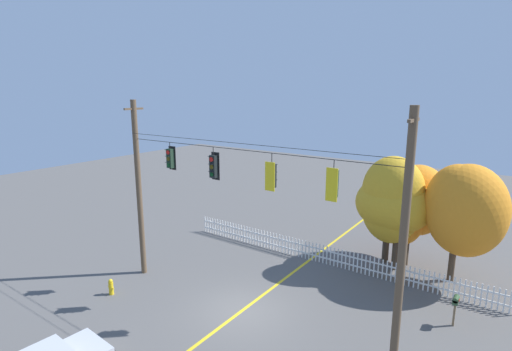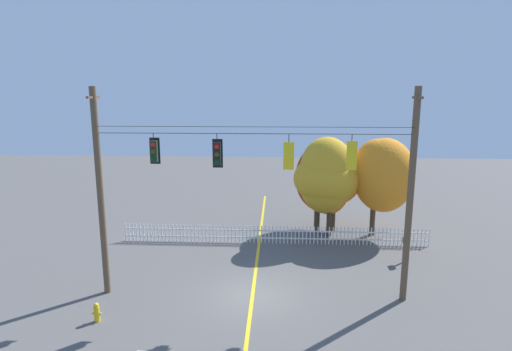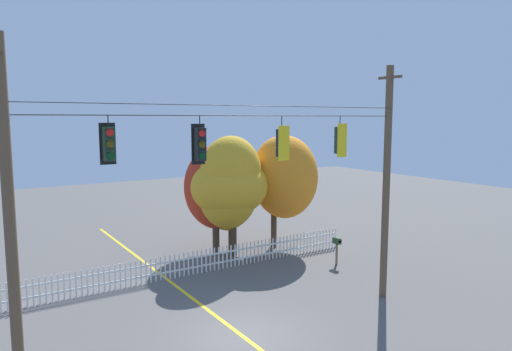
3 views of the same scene
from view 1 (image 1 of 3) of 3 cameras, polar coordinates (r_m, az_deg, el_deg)
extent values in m
plane|color=#565451|center=(18.32, -2.08, -19.15)|extent=(80.00, 80.00, 0.00)
cube|color=gold|center=(18.32, -2.08, -19.14)|extent=(0.16, 36.00, 0.01)
cylinder|color=brown|center=(20.91, -16.73, -2.05)|extent=(0.28, 0.28, 9.13)
cylinder|color=brown|center=(13.71, 20.62, -9.87)|extent=(0.28, 0.28, 9.13)
cube|color=brown|center=(20.32, -17.45, 9.28)|extent=(0.10, 1.10, 0.10)
cube|color=brown|center=(12.80, 22.02, 7.51)|extent=(0.10, 1.10, 0.10)
cylinder|color=black|center=(15.81, -2.28, 3.77)|extent=(12.95, 0.02, 0.02)
cylinder|color=black|center=(15.57, -2.85, 4.75)|extent=(12.95, 0.02, 0.02)
cylinder|color=black|center=(18.60, -12.49, 4.30)|extent=(0.03, 0.03, 0.31)
cube|color=black|center=(18.78, -12.11, 2.52)|extent=(0.43, 0.02, 1.12)
cube|color=#1E3323|center=(18.69, -12.40, 2.46)|extent=(0.30, 0.24, 0.90)
cylinder|color=red|center=(18.55, -12.75, 3.31)|extent=(0.20, 0.03, 0.20)
cube|color=#1E3323|center=(18.51, -12.87, 3.65)|extent=(0.22, 0.12, 0.06)
cylinder|color=#463B09|center=(18.60, -12.71, 2.40)|extent=(0.20, 0.03, 0.20)
cube|color=#1E3323|center=(18.55, -12.82, 2.73)|extent=(0.22, 0.12, 0.06)
cylinder|color=#073513|center=(18.65, -12.66, 1.49)|extent=(0.20, 0.03, 0.20)
cube|color=#1E3323|center=(18.60, -12.78, 1.81)|extent=(0.22, 0.12, 0.06)
cylinder|color=black|center=(16.75, -6.27, 3.57)|extent=(0.03, 0.03, 0.36)
cube|color=black|center=(16.96, -5.93, 1.39)|extent=(0.43, 0.02, 1.21)
cube|color=black|center=(16.87, -6.21, 1.32)|extent=(0.30, 0.24, 0.98)
cylinder|color=red|center=(16.71, -6.54, 2.35)|extent=(0.20, 0.03, 0.20)
cube|color=black|center=(16.66, -6.66, 2.72)|extent=(0.22, 0.12, 0.06)
cylinder|color=#463B09|center=(16.77, -6.52, 1.25)|extent=(0.20, 0.03, 0.20)
cube|color=black|center=(16.71, -6.63, 1.61)|extent=(0.22, 0.12, 0.06)
cylinder|color=#073513|center=(16.83, -6.49, 0.16)|extent=(0.20, 0.03, 0.20)
cube|color=black|center=(16.78, -6.60, 0.52)|extent=(0.22, 0.12, 0.06)
cylinder|color=black|center=(14.99, 2.33, 2.46)|extent=(0.03, 0.03, 0.44)
cube|color=yellow|center=(15.01, 2.04, -0.15)|extent=(0.43, 0.02, 1.14)
cube|color=black|center=(15.12, 2.31, -0.07)|extent=(0.30, 0.24, 0.92)
cylinder|color=red|center=(15.17, 2.59, 1.15)|extent=(0.20, 0.03, 0.20)
cube|color=black|center=(15.19, 2.69, 1.60)|extent=(0.22, 0.12, 0.06)
cylinder|color=#463B09|center=(15.23, 2.58, 0.02)|extent=(0.20, 0.03, 0.20)
cube|color=black|center=(15.25, 2.68, 0.48)|extent=(0.22, 0.12, 0.06)
cylinder|color=#073513|center=(15.30, 2.57, -1.10)|extent=(0.20, 0.03, 0.20)
cube|color=black|center=(15.31, 2.66, -0.64)|extent=(0.22, 0.12, 0.06)
cylinder|color=black|center=(13.80, 11.32, 1.48)|extent=(0.03, 0.03, 0.38)
cube|color=yellow|center=(13.82, 10.99, -1.34)|extent=(0.43, 0.02, 1.19)
cube|color=#1E3323|center=(13.94, 11.20, -1.24)|extent=(0.30, 0.24, 0.96)
cylinder|color=red|center=(13.99, 11.48, 0.15)|extent=(0.20, 0.03, 0.20)
cube|color=#1E3323|center=(14.00, 11.58, 0.64)|extent=(0.22, 0.12, 0.06)
cylinder|color=#463B09|center=(14.06, 11.43, -1.13)|extent=(0.20, 0.03, 0.20)
cube|color=#1E3323|center=(14.07, 11.52, -0.64)|extent=(0.22, 0.12, 0.06)
cylinder|color=#073513|center=(14.13, 11.37, -2.40)|extent=(0.20, 0.03, 0.20)
cube|color=#1E3323|center=(14.15, 11.47, -1.91)|extent=(0.22, 0.12, 0.06)
cube|color=white|center=(27.40, -7.43, -7.03)|extent=(0.06, 0.04, 1.09)
cube|color=white|center=(27.25, -7.08, -7.12)|extent=(0.06, 0.04, 1.09)
cube|color=white|center=(27.11, -6.73, -7.22)|extent=(0.06, 0.04, 1.09)
cube|color=white|center=(26.97, -6.37, -7.32)|extent=(0.06, 0.04, 1.09)
cube|color=white|center=(26.83, -6.01, -7.41)|extent=(0.06, 0.04, 1.09)
cube|color=white|center=(26.69, -5.65, -7.51)|extent=(0.06, 0.04, 1.09)
cube|color=white|center=(26.56, -5.28, -7.61)|extent=(0.06, 0.04, 1.09)
cube|color=white|center=(26.42, -4.91, -7.71)|extent=(0.06, 0.04, 1.09)
cube|color=white|center=(26.29, -4.53, -7.81)|extent=(0.06, 0.04, 1.09)
cube|color=white|center=(26.15, -4.15, -7.91)|extent=(0.06, 0.04, 1.09)
cube|color=white|center=(26.02, -3.76, -8.01)|extent=(0.06, 0.04, 1.09)
cube|color=white|center=(25.89, -3.37, -8.11)|extent=(0.06, 0.04, 1.09)
cube|color=white|center=(25.76, -2.98, -8.21)|extent=(0.06, 0.04, 1.09)
cube|color=white|center=(25.63, -2.58, -8.31)|extent=(0.06, 0.04, 1.09)
cube|color=white|center=(25.51, -2.18, -8.42)|extent=(0.06, 0.04, 1.09)
cube|color=white|center=(25.38, -1.78, -8.52)|extent=(0.06, 0.04, 1.09)
cube|color=white|center=(25.26, -1.37, -8.62)|extent=(0.06, 0.04, 1.09)
cube|color=white|center=(25.13, -0.95, -8.73)|extent=(0.06, 0.04, 1.09)
cube|color=white|center=(25.01, -0.53, -8.84)|extent=(0.06, 0.04, 1.09)
cube|color=white|center=(24.89, -0.11, -8.94)|extent=(0.06, 0.04, 1.09)
cube|color=white|center=(24.77, 0.32, -9.05)|extent=(0.06, 0.04, 1.09)
cube|color=white|center=(24.66, 0.75, -9.16)|extent=(0.06, 0.04, 1.09)
cube|color=white|center=(24.54, 1.18, -9.26)|extent=(0.06, 0.04, 1.09)
cube|color=white|center=(24.43, 1.62, -9.37)|extent=(0.06, 0.04, 1.09)
cube|color=white|center=(24.31, 2.07, -9.48)|extent=(0.06, 0.04, 1.09)
cube|color=white|center=(24.20, 2.52, -9.59)|extent=(0.06, 0.04, 1.09)
cube|color=white|center=(24.09, 2.97, -9.70)|extent=(0.06, 0.04, 1.09)
cube|color=white|center=(23.98, 3.43, -9.81)|extent=(0.06, 0.04, 1.09)
cube|color=white|center=(23.88, 3.89, -9.92)|extent=(0.06, 0.04, 1.09)
cube|color=white|center=(23.77, 4.36, -10.03)|extent=(0.06, 0.04, 1.09)
cube|color=white|center=(23.67, 4.83, -10.14)|extent=(0.06, 0.04, 1.09)
cube|color=white|center=(23.57, 5.30, -10.25)|extent=(0.06, 0.04, 1.09)
cube|color=white|center=(23.47, 5.78, -10.37)|extent=(0.06, 0.04, 1.09)
cube|color=white|center=(23.37, 6.27, -10.48)|extent=(0.06, 0.04, 1.09)
cube|color=white|center=(23.27, 6.76, -10.59)|extent=(0.06, 0.04, 1.09)
cube|color=white|center=(23.18, 7.25, -10.70)|extent=(0.06, 0.04, 1.09)
cube|color=white|center=(23.08, 7.75, -10.81)|extent=(0.06, 0.04, 1.09)
cube|color=white|center=(22.99, 8.25, -10.93)|extent=(0.06, 0.04, 1.09)
cube|color=white|center=(22.90, 8.76, -11.04)|extent=(0.06, 0.04, 1.09)
cube|color=white|center=(22.81, 9.27, -11.15)|extent=(0.06, 0.04, 1.09)
cube|color=white|center=(22.73, 9.78, -11.26)|extent=(0.06, 0.04, 1.09)
cube|color=white|center=(22.64, 10.30, -11.38)|extent=(0.06, 0.04, 1.09)
cube|color=white|center=(22.56, 10.82, -11.49)|extent=(0.06, 0.04, 1.09)
cube|color=white|center=(22.48, 11.35, -11.60)|extent=(0.06, 0.04, 1.09)
cube|color=white|center=(22.40, 11.88, -11.71)|extent=(0.06, 0.04, 1.09)
cube|color=white|center=(22.33, 12.42, -11.82)|extent=(0.06, 0.04, 1.09)
cube|color=white|center=(22.25, 12.96, -11.94)|extent=(0.06, 0.04, 1.09)
cube|color=white|center=(22.18, 13.50, -12.05)|extent=(0.06, 0.04, 1.09)
cube|color=white|center=(22.11, 14.05, -12.16)|extent=(0.06, 0.04, 1.09)
cube|color=white|center=(22.04, 14.60, -12.27)|extent=(0.06, 0.04, 1.09)
cube|color=white|center=(21.98, 15.16, -12.38)|extent=(0.06, 0.04, 1.09)
cube|color=white|center=(21.91, 15.72, -12.49)|extent=(0.06, 0.04, 1.09)
cube|color=white|center=(21.85, 16.28, -12.60)|extent=(0.06, 0.04, 1.09)
cube|color=white|center=(21.79, 16.85, -12.71)|extent=(0.06, 0.04, 1.09)
cube|color=white|center=(21.73, 17.42, -12.81)|extent=(0.06, 0.04, 1.09)
cube|color=white|center=(21.68, 17.99, -12.92)|extent=(0.06, 0.04, 1.09)
cube|color=white|center=(21.62, 18.57, -13.03)|extent=(0.06, 0.04, 1.09)
cube|color=white|center=(21.57, 19.15, -13.13)|extent=(0.06, 0.04, 1.09)
cube|color=white|center=(21.52, 19.74, -13.24)|extent=(0.06, 0.04, 1.09)
cube|color=white|center=(21.48, 20.32, -13.34)|extent=(0.06, 0.04, 1.09)
cube|color=white|center=(21.43, 20.91, -13.45)|extent=(0.06, 0.04, 1.09)
cube|color=white|center=(21.39, 21.50, -13.55)|extent=(0.06, 0.04, 1.09)
cube|color=white|center=(21.35, 22.10, -13.65)|extent=(0.06, 0.04, 1.09)
cube|color=white|center=(21.31, 22.70, -13.75)|extent=(0.06, 0.04, 1.09)
cube|color=white|center=(21.27, 23.30, -13.85)|extent=(0.06, 0.04, 1.09)
cube|color=white|center=(21.24, 23.90, -13.95)|extent=(0.06, 0.04, 1.09)
cube|color=white|center=(21.21, 24.51, -14.04)|extent=(0.06, 0.04, 1.09)
cube|color=white|center=(21.18, 25.12, -14.14)|extent=(0.06, 0.04, 1.09)
cube|color=white|center=(21.15, 25.73, -14.23)|extent=(0.06, 0.04, 1.09)
cube|color=white|center=(21.13, 26.34, -14.32)|extent=(0.06, 0.04, 1.09)
cube|color=white|center=(21.11, 26.95, -14.42)|extent=(0.06, 0.04, 1.09)
cube|color=white|center=(21.09, 27.57, -14.51)|extent=(0.06, 0.04, 1.09)
cube|color=white|center=(21.07, 28.19, -14.59)|extent=(0.06, 0.04, 1.09)
cube|color=white|center=(21.05, 28.81, -14.68)|extent=(0.06, 0.04, 1.09)
cube|color=white|center=(21.04, 29.43, -14.77)|extent=(0.06, 0.04, 1.09)
cube|color=white|center=(21.03, 30.05, -14.85)|extent=(0.06, 0.04, 1.09)
cube|color=white|center=(21.02, 30.67, -14.93)|extent=(0.06, 0.04, 1.09)
cube|color=white|center=(21.02, 31.29, -15.01)|extent=(0.06, 0.04, 1.09)
cube|color=white|center=(21.01, 31.92, -15.09)|extent=(0.06, 0.04, 1.09)
cube|color=white|center=(21.01, 32.54, -15.17)|extent=(0.06, 0.04, 1.09)
cube|color=white|center=(21.02, 33.16, -15.25)|extent=(0.06, 0.04, 1.09)
cube|color=white|center=(22.80, 10.05, -11.79)|extent=(18.05, 0.03, 0.08)
cube|color=white|center=(22.62, 10.10, -10.74)|extent=(18.05, 0.03, 0.08)
cylinder|color=#473828|center=(23.56, 18.44, -9.45)|extent=(0.36, 0.36, 2.16)
ellipsoid|color=#B22D19|center=(23.08, 20.12, -3.64)|extent=(3.67, 3.62, 4.49)
ellipsoid|color=#B22D19|center=(22.92, 19.92, -3.87)|extent=(2.71, 2.51, 3.02)
cylinder|color=#473828|center=(22.77, 19.67, -10.00)|extent=(0.31, 0.31, 2.40)
ellipsoid|color=gold|center=(22.04, 19.20, -4.08)|extent=(3.18, 3.06, 4.18)
ellipsoid|color=gold|center=(22.01, 19.51, -3.93)|extent=(4.06, 3.52, 3.04)
ellipsoid|color=gold|center=(21.61, 19.36, -2.16)|extent=(3.19, 2.70, 3.70)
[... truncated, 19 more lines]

